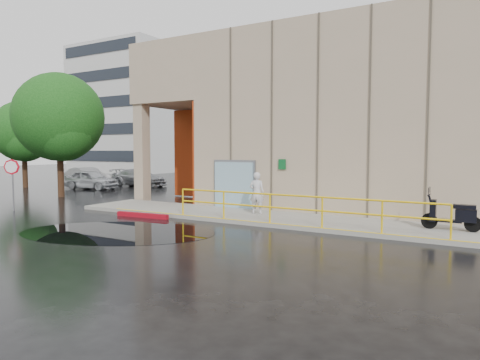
% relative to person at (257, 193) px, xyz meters
% --- Properties ---
extents(ground, '(120.00, 120.00, 0.00)m').
position_rel_person_xyz_m(ground, '(-1.92, -4.81, -0.98)').
color(ground, black).
rests_on(ground, ground).
extents(sidewalk, '(20.00, 3.00, 0.15)m').
position_rel_person_xyz_m(sidewalk, '(2.08, -0.31, -0.91)').
color(sidewalk, gray).
rests_on(sidewalk, ground).
extents(building, '(20.00, 10.17, 8.00)m').
position_rel_person_xyz_m(building, '(3.18, 6.17, 3.22)').
color(building, tan).
rests_on(building, ground).
extents(guardrail, '(9.56, 0.06, 1.03)m').
position_rel_person_xyz_m(guardrail, '(2.33, -1.66, -0.30)').
color(guardrail, yellow).
rests_on(guardrail, sidewalk).
extents(distant_building, '(12.00, 8.08, 15.00)m').
position_rel_person_xyz_m(distant_building, '(-29.92, 23.16, 6.52)').
color(distant_building, beige).
rests_on(distant_building, ground).
extents(person, '(0.67, 0.51, 1.67)m').
position_rel_person_xyz_m(person, '(0.00, 0.00, 0.00)').
color(person, silver).
rests_on(person, sidewalk).
extents(scooter, '(1.74, 0.56, 1.34)m').
position_rel_person_xyz_m(scooter, '(7.00, -0.09, -0.06)').
color(scooter, black).
rests_on(scooter, sidewalk).
extents(stop_sign, '(0.60, 0.41, 2.29)m').
position_rel_person_xyz_m(stop_sign, '(-10.23, -3.74, 0.71)').
color(stop_sign, slate).
rests_on(stop_sign, ground).
extents(red_curb, '(2.41, 0.40, 0.18)m').
position_rel_person_xyz_m(red_curb, '(-3.95, -2.31, -0.89)').
color(red_curb, maroon).
rests_on(red_curb, ground).
extents(puddle, '(7.49, 6.08, 0.01)m').
position_rel_person_xyz_m(puddle, '(-2.53, -5.03, -0.98)').
color(puddle, black).
rests_on(puddle, ground).
extents(car_a, '(4.02, 1.99, 1.32)m').
position_rel_person_xyz_m(car_a, '(-15.45, 5.13, -0.32)').
color(car_a, silver).
rests_on(car_a, ground).
extents(car_b, '(4.35, 2.01, 1.38)m').
position_rel_person_xyz_m(car_b, '(-17.92, 6.88, -0.29)').
color(car_b, '#B8B8BA').
rests_on(car_b, ground).
extents(car_c, '(4.50, 2.13, 1.27)m').
position_rel_person_xyz_m(car_c, '(-14.36, 8.64, -0.35)').
color(car_c, '#A7A9AE').
rests_on(car_c, ground).
extents(tree_near, '(4.98, 4.98, 7.03)m').
position_rel_person_xyz_m(tree_near, '(-13.04, 0.96, 3.36)').
color(tree_near, black).
rests_on(tree_near, ground).
extents(tree_far, '(4.29, 4.29, 6.16)m').
position_rel_person_xyz_m(tree_far, '(-20.55, 3.71, 2.86)').
color(tree_far, black).
rests_on(tree_far, ground).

